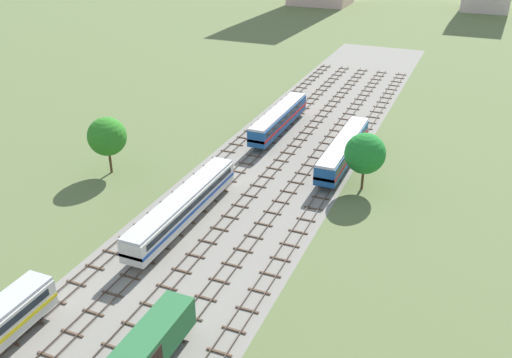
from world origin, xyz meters
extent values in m
plane|color=#5B6B3D|center=(0.00, 56.00, 0.00)|extent=(480.00, 480.00, 0.00)
cube|color=gray|center=(0.00, 56.00, 0.00)|extent=(21.65, 176.00, 0.01)
cube|color=#47382D|center=(-9.54, 57.00, 0.22)|extent=(0.07, 126.00, 0.15)
cube|color=#47382D|center=(-8.11, 57.00, 0.22)|extent=(0.07, 126.00, 0.15)
cube|color=brown|center=(-8.82, 19.50, 0.07)|extent=(2.40, 0.22, 0.14)
cube|color=brown|center=(-8.82, 22.50, 0.07)|extent=(2.40, 0.22, 0.14)
cube|color=brown|center=(-8.82, 25.50, 0.07)|extent=(2.40, 0.22, 0.14)
cube|color=brown|center=(-8.82, 28.50, 0.07)|extent=(2.40, 0.22, 0.14)
cube|color=brown|center=(-8.82, 31.50, 0.07)|extent=(2.40, 0.22, 0.14)
cube|color=brown|center=(-8.82, 34.50, 0.07)|extent=(2.40, 0.22, 0.14)
cube|color=brown|center=(-8.82, 37.50, 0.07)|extent=(2.40, 0.22, 0.14)
cube|color=brown|center=(-8.82, 40.50, 0.07)|extent=(2.40, 0.22, 0.14)
cube|color=brown|center=(-8.82, 43.50, 0.07)|extent=(2.40, 0.22, 0.14)
cube|color=brown|center=(-8.82, 46.50, 0.07)|extent=(2.40, 0.22, 0.14)
cube|color=brown|center=(-8.82, 49.50, 0.07)|extent=(2.40, 0.22, 0.14)
cube|color=brown|center=(-8.82, 52.50, 0.07)|extent=(2.40, 0.22, 0.14)
cube|color=brown|center=(-8.82, 55.50, 0.07)|extent=(2.40, 0.22, 0.14)
cube|color=brown|center=(-8.82, 58.50, 0.07)|extent=(2.40, 0.22, 0.14)
cube|color=brown|center=(-8.82, 61.50, 0.07)|extent=(2.40, 0.22, 0.14)
cube|color=brown|center=(-8.82, 64.50, 0.07)|extent=(2.40, 0.22, 0.14)
cube|color=brown|center=(-8.82, 67.50, 0.07)|extent=(2.40, 0.22, 0.14)
cube|color=brown|center=(-8.82, 70.50, 0.07)|extent=(2.40, 0.22, 0.14)
cube|color=brown|center=(-8.82, 73.50, 0.07)|extent=(2.40, 0.22, 0.14)
cube|color=brown|center=(-8.82, 76.50, 0.07)|extent=(2.40, 0.22, 0.14)
cube|color=brown|center=(-8.82, 79.50, 0.07)|extent=(2.40, 0.22, 0.14)
cube|color=brown|center=(-8.82, 82.50, 0.07)|extent=(2.40, 0.22, 0.14)
cube|color=brown|center=(-8.82, 85.50, 0.07)|extent=(2.40, 0.22, 0.14)
cube|color=brown|center=(-8.82, 88.50, 0.07)|extent=(2.40, 0.22, 0.14)
cube|color=brown|center=(-8.82, 91.50, 0.07)|extent=(2.40, 0.22, 0.14)
cube|color=brown|center=(-8.82, 94.50, 0.07)|extent=(2.40, 0.22, 0.14)
cube|color=brown|center=(-8.82, 97.50, 0.07)|extent=(2.40, 0.22, 0.14)
cube|color=brown|center=(-8.82, 100.50, 0.07)|extent=(2.40, 0.22, 0.14)
cube|color=brown|center=(-8.82, 103.50, 0.07)|extent=(2.40, 0.22, 0.14)
cube|color=brown|center=(-8.82, 106.50, 0.07)|extent=(2.40, 0.22, 0.14)
cube|color=brown|center=(-8.82, 109.50, 0.07)|extent=(2.40, 0.22, 0.14)
cube|color=brown|center=(-8.82, 112.50, 0.07)|extent=(2.40, 0.22, 0.14)
cube|color=brown|center=(-8.82, 115.50, 0.07)|extent=(2.40, 0.22, 0.14)
cube|color=brown|center=(-8.82, 118.50, 0.07)|extent=(2.40, 0.22, 0.14)
cube|color=#47382D|center=(-5.13, 57.00, 0.22)|extent=(0.07, 126.00, 0.15)
cube|color=#47382D|center=(-3.69, 57.00, 0.22)|extent=(0.07, 126.00, 0.15)
cube|color=brown|center=(-4.41, 19.50, 0.07)|extent=(2.40, 0.22, 0.14)
cube|color=brown|center=(-4.41, 22.50, 0.07)|extent=(2.40, 0.22, 0.14)
cube|color=brown|center=(-4.41, 25.50, 0.07)|extent=(2.40, 0.22, 0.14)
cube|color=brown|center=(-4.41, 28.50, 0.07)|extent=(2.40, 0.22, 0.14)
cube|color=brown|center=(-4.41, 31.50, 0.07)|extent=(2.40, 0.22, 0.14)
cube|color=brown|center=(-4.41, 34.50, 0.07)|extent=(2.40, 0.22, 0.14)
cube|color=brown|center=(-4.41, 37.50, 0.07)|extent=(2.40, 0.22, 0.14)
cube|color=brown|center=(-4.41, 40.50, 0.07)|extent=(2.40, 0.22, 0.14)
cube|color=brown|center=(-4.41, 43.50, 0.07)|extent=(2.40, 0.22, 0.14)
cube|color=brown|center=(-4.41, 46.50, 0.07)|extent=(2.40, 0.22, 0.14)
cube|color=brown|center=(-4.41, 49.50, 0.07)|extent=(2.40, 0.22, 0.14)
cube|color=brown|center=(-4.41, 52.50, 0.07)|extent=(2.40, 0.22, 0.14)
cube|color=brown|center=(-4.41, 55.50, 0.07)|extent=(2.40, 0.22, 0.14)
cube|color=brown|center=(-4.41, 58.50, 0.07)|extent=(2.40, 0.22, 0.14)
cube|color=brown|center=(-4.41, 61.50, 0.07)|extent=(2.40, 0.22, 0.14)
cube|color=brown|center=(-4.41, 64.50, 0.07)|extent=(2.40, 0.22, 0.14)
cube|color=brown|center=(-4.41, 67.50, 0.07)|extent=(2.40, 0.22, 0.14)
cube|color=brown|center=(-4.41, 70.50, 0.07)|extent=(2.40, 0.22, 0.14)
cube|color=brown|center=(-4.41, 73.50, 0.07)|extent=(2.40, 0.22, 0.14)
cube|color=brown|center=(-4.41, 76.50, 0.07)|extent=(2.40, 0.22, 0.14)
cube|color=brown|center=(-4.41, 79.50, 0.07)|extent=(2.40, 0.22, 0.14)
cube|color=brown|center=(-4.41, 82.50, 0.07)|extent=(2.40, 0.22, 0.14)
cube|color=brown|center=(-4.41, 85.50, 0.07)|extent=(2.40, 0.22, 0.14)
cube|color=brown|center=(-4.41, 88.50, 0.07)|extent=(2.40, 0.22, 0.14)
cube|color=brown|center=(-4.41, 91.50, 0.07)|extent=(2.40, 0.22, 0.14)
cube|color=brown|center=(-4.41, 94.50, 0.07)|extent=(2.40, 0.22, 0.14)
cube|color=brown|center=(-4.41, 97.50, 0.07)|extent=(2.40, 0.22, 0.14)
cube|color=brown|center=(-4.41, 100.50, 0.07)|extent=(2.40, 0.22, 0.14)
cube|color=brown|center=(-4.41, 103.50, 0.07)|extent=(2.40, 0.22, 0.14)
cube|color=brown|center=(-4.41, 106.50, 0.07)|extent=(2.40, 0.22, 0.14)
cube|color=brown|center=(-4.41, 109.50, 0.07)|extent=(2.40, 0.22, 0.14)
cube|color=brown|center=(-4.41, 112.50, 0.07)|extent=(2.40, 0.22, 0.14)
cube|color=brown|center=(-4.41, 115.50, 0.07)|extent=(2.40, 0.22, 0.14)
cube|color=brown|center=(-4.41, 118.50, 0.07)|extent=(2.40, 0.22, 0.14)
cube|color=#47382D|center=(-0.72, 57.00, 0.22)|extent=(0.07, 126.00, 0.15)
cube|color=#47382D|center=(0.72, 57.00, 0.22)|extent=(0.07, 126.00, 0.15)
cube|color=brown|center=(0.00, 22.50, 0.07)|extent=(2.40, 0.22, 0.14)
cube|color=brown|center=(0.00, 25.50, 0.07)|extent=(2.40, 0.22, 0.14)
cube|color=brown|center=(0.00, 28.50, 0.07)|extent=(2.40, 0.22, 0.14)
cube|color=brown|center=(0.00, 31.50, 0.07)|extent=(2.40, 0.22, 0.14)
cube|color=brown|center=(0.00, 34.50, 0.07)|extent=(2.40, 0.22, 0.14)
cube|color=brown|center=(0.00, 37.50, 0.07)|extent=(2.40, 0.22, 0.14)
cube|color=brown|center=(0.00, 40.50, 0.07)|extent=(2.40, 0.22, 0.14)
cube|color=brown|center=(0.00, 43.50, 0.07)|extent=(2.40, 0.22, 0.14)
cube|color=brown|center=(0.00, 46.50, 0.07)|extent=(2.40, 0.22, 0.14)
cube|color=brown|center=(0.00, 49.50, 0.07)|extent=(2.40, 0.22, 0.14)
cube|color=brown|center=(0.00, 52.50, 0.07)|extent=(2.40, 0.22, 0.14)
cube|color=brown|center=(0.00, 55.50, 0.07)|extent=(2.40, 0.22, 0.14)
cube|color=brown|center=(0.00, 58.50, 0.07)|extent=(2.40, 0.22, 0.14)
cube|color=brown|center=(0.00, 61.50, 0.07)|extent=(2.40, 0.22, 0.14)
cube|color=brown|center=(0.00, 64.50, 0.07)|extent=(2.40, 0.22, 0.14)
cube|color=brown|center=(0.00, 67.50, 0.07)|extent=(2.40, 0.22, 0.14)
cube|color=brown|center=(0.00, 70.50, 0.07)|extent=(2.40, 0.22, 0.14)
cube|color=brown|center=(0.00, 73.50, 0.07)|extent=(2.40, 0.22, 0.14)
cube|color=brown|center=(0.00, 76.50, 0.07)|extent=(2.40, 0.22, 0.14)
cube|color=brown|center=(0.00, 79.50, 0.07)|extent=(2.40, 0.22, 0.14)
cube|color=brown|center=(0.00, 82.50, 0.07)|extent=(2.40, 0.22, 0.14)
cube|color=brown|center=(0.00, 85.50, 0.07)|extent=(2.40, 0.22, 0.14)
cube|color=brown|center=(0.00, 88.50, 0.07)|extent=(2.40, 0.22, 0.14)
cube|color=brown|center=(0.00, 91.50, 0.07)|extent=(2.40, 0.22, 0.14)
cube|color=brown|center=(0.00, 94.50, 0.07)|extent=(2.40, 0.22, 0.14)
cube|color=brown|center=(0.00, 97.50, 0.07)|extent=(2.40, 0.22, 0.14)
cube|color=brown|center=(0.00, 100.50, 0.07)|extent=(2.40, 0.22, 0.14)
cube|color=brown|center=(0.00, 103.50, 0.07)|extent=(2.40, 0.22, 0.14)
cube|color=brown|center=(0.00, 106.50, 0.07)|extent=(2.40, 0.22, 0.14)
cube|color=brown|center=(0.00, 109.50, 0.07)|extent=(2.40, 0.22, 0.14)
cube|color=brown|center=(0.00, 112.50, 0.07)|extent=(2.40, 0.22, 0.14)
cube|color=brown|center=(0.00, 115.50, 0.07)|extent=(2.40, 0.22, 0.14)
cube|color=brown|center=(0.00, 118.50, 0.07)|extent=(2.40, 0.22, 0.14)
cube|color=#47382D|center=(3.69, 57.00, 0.22)|extent=(0.07, 126.00, 0.15)
cube|color=#47382D|center=(5.13, 57.00, 0.22)|extent=(0.07, 126.00, 0.15)
cube|color=brown|center=(4.41, 25.50, 0.07)|extent=(2.40, 0.22, 0.14)
cube|color=brown|center=(4.41, 28.50, 0.07)|extent=(2.40, 0.22, 0.14)
cube|color=brown|center=(4.41, 31.50, 0.07)|extent=(2.40, 0.22, 0.14)
cube|color=brown|center=(4.41, 34.50, 0.07)|extent=(2.40, 0.22, 0.14)
cube|color=brown|center=(4.41, 37.50, 0.07)|extent=(2.40, 0.22, 0.14)
cube|color=brown|center=(4.41, 40.50, 0.07)|extent=(2.40, 0.22, 0.14)
cube|color=brown|center=(4.41, 43.50, 0.07)|extent=(2.40, 0.22, 0.14)
cube|color=brown|center=(4.41, 46.50, 0.07)|extent=(2.40, 0.22, 0.14)
cube|color=brown|center=(4.41, 49.50, 0.07)|extent=(2.40, 0.22, 0.14)
cube|color=brown|center=(4.41, 52.50, 0.07)|extent=(2.40, 0.22, 0.14)
cube|color=brown|center=(4.41, 55.50, 0.07)|extent=(2.40, 0.22, 0.14)
cube|color=brown|center=(4.41, 58.50, 0.07)|extent=(2.40, 0.22, 0.14)
cube|color=brown|center=(4.41, 61.50, 0.07)|extent=(2.40, 0.22, 0.14)
cube|color=brown|center=(4.41, 64.50, 0.07)|extent=(2.40, 0.22, 0.14)
cube|color=brown|center=(4.41, 67.50, 0.07)|extent=(2.40, 0.22, 0.14)
cube|color=brown|center=(4.41, 70.50, 0.07)|extent=(2.40, 0.22, 0.14)
cube|color=brown|center=(4.41, 73.50, 0.07)|extent=(2.40, 0.22, 0.14)
cube|color=brown|center=(4.41, 76.50, 0.07)|extent=(2.40, 0.22, 0.14)
cube|color=brown|center=(4.41, 79.50, 0.07)|extent=(2.40, 0.22, 0.14)
cube|color=brown|center=(4.41, 82.50, 0.07)|extent=(2.40, 0.22, 0.14)
cube|color=brown|center=(4.41, 85.50, 0.07)|extent=(2.40, 0.22, 0.14)
cube|color=brown|center=(4.41, 88.50, 0.07)|extent=(2.40, 0.22, 0.14)
cube|color=brown|center=(4.41, 91.50, 0.07)|extent=(2.40, 0.22, 0.14)
cube|color=brown|center=(4.41, 94.50, 0.07)|extent=(2.40, 0.22, 0.14)
cube|color=brown|center=(4.41, 97.50, 0.07)|extent=(2.40, 0.22, 0.14)
cube|color=brown|center=(4.41, 100.50, 0.07)|extent=(2.40, 0.22, 0.14)
cube|color=brown|center=(4.41, 103.50, 0.07)|extent=(2.40, 0.22, 0.14)
cube|color=brown|center=(4.41, 106.50, 0.07)|extent=(2.40, 0.22, 0.14)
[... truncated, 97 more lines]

